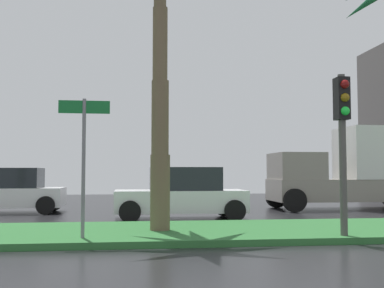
{
  "coord_description": "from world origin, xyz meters",
  "views": [
    {
      "loc": [
        -0.78,
        -3.57,
        1.55
      ],
      "look_at": [
        1.27,
        12.66,
        2.55
      ],
      "focal_mm": 43.66,
      "sensor_mm": 36.0,
      "label": 1
    }
  ],
  "objects_px": {
    "traffic_signal_median_right": "(342,124)",
    "car_in_traffic_second": "(7,191)",
    "box_truck_lead": "(348,172)",
    "street_name_sign": "(84,148)",
    "car_in_traffic_third": "(182,194)"
  },
  "relations": [
    {
      "from": "car_in_traffic_second",
      "to": "box_truck_lead",
      "type": "height_order",
      "value": "box_truck_lead"
    },
    {
      "from": "car_in_traffic_second",
      "to": "traffic_signal_median_right",
      "type": "bearing_deg",
      "value": 137.29
    },
    {
      "from": "traffic_signal_median_right",
      "to": "box_truck_lead",
      "type": "bearing_deg",
      "value": 63.82
    },
    {
      "from": "traffic_signal_median_right",
      "to": "street_name_sign",
      "type": "bearing_deg",
      "value": 176.28
    },
    {
      "from": "traffic_signal_median_right",
      "to": "car_in_traffic_third",
      "type": "relative_size",
      "value": 0.84
    },
    {
      "from": "box_truck_lead",
      "to": "car_in_traffic_second",
      "type": "bearing_deg",
      "value": 0.8
    },
    {
      "from": "street_name_sign",
      "to": "car_in_traffic_third",
      "type": "height_order",
      "value": "street_name_sign"
    },
    {
      "from": "car_in_traffic_second",
      "to": "box_truck_lead",
      "type": "relative_size",
      "value": 0.67
    },
    {
      "from": "car_in_traffic_third",
      "to": "box_truck_lead",
      "type": "xyz_separation_m",
      "value": [
        7.44,
        3.35,
        0.72
      ]
    },
    {
      "from": "traffic_signal_median_right",
      "to": "car_in_traffic_second",
      "type": "relative_size",
      "value": 0.84
    },
    {
      "from": "car_in_traffic_third",
      "to": "box_truck_lead",
      "type": "height_order",
      "value": "box_truck_lead"
    },
    {
      "from": "street_name_sign",
      "to": "car_in_traffic_third",
      "type": "xyz_separation_m",
      "value": [
        2.67,
        5.19,
        -1.25
      ]
    },
    {
      "from": "car_in_traffic_second",
      "to": "car_in_traffic_third",
      "type": "bearing_deg",
      "value": 153.74
    },
    {
      "from": "street_name_sign",
      "to": "car_in_traffic_second",
      "type": "relative_size",
      "value": 0.7
    },
    {
      "from": "street_name_sign",
      "to": "box_truck_lead",
      "type": "xyz_separation_m",
      "value": [
        10.11,
        8.54,
        -0.53
      ]
    }
  ]
}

